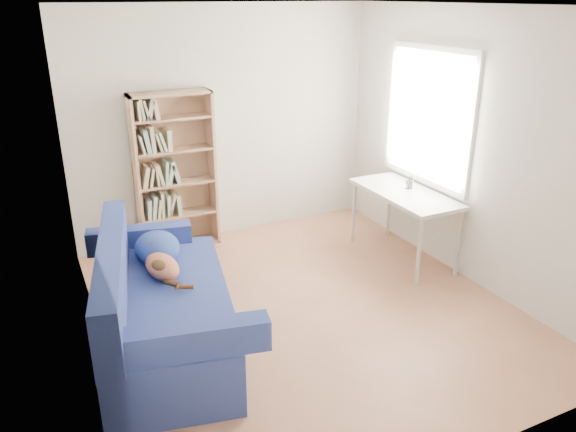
# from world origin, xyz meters

# --- Properties ---
(ground) EXTENTS (4.00, 4.00, 0.00)m
(ground) POSITION_xyz_m (0.00, 0.00, 0.00)
(ground) COLOR #A5684A
(ground) RESTS_ON ground
(room_shell) EXTENTS (3.54, 4.04, 2.62)m
(room_shell) POSITION_xyz_m (0.10, 0.03, 1.64)
(room_shell) COLOR silver
(room_shell) RESTS_ON ground
(sofa) EXTENTS (1.31, 2.15, 0.97)m
(sofa) POSITION_xyz_m (-1.31, -0.01, 0.37)
(sofa) COLOR navy
(sofa) RESTS_ON ground
(bookshelf) EXTENTS (0.87, 0.27, 1.74)m
(bookshelf) POSITION_xyz_m (-0.65, 1.85, 0.80)
(bookshelf) COLOR tan
(bookshelf) RESTS_ON ground
(desk) EXTENTS (0.59, 1.28, 0.75)m
(desk) POSITION_xyz_m (1.44, 0.51, 0.68)
(desk) COLOR white
(desk) RESTS_ON ground
(pen_cup) EXTENTS (0.08, 0.08, 0.14)m
(pen_cup) POSITION_xyz_m (1.54, 0.59, 0.80)
(pen_cup) COLOR white
(pen_cup) RESTS_ON desk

